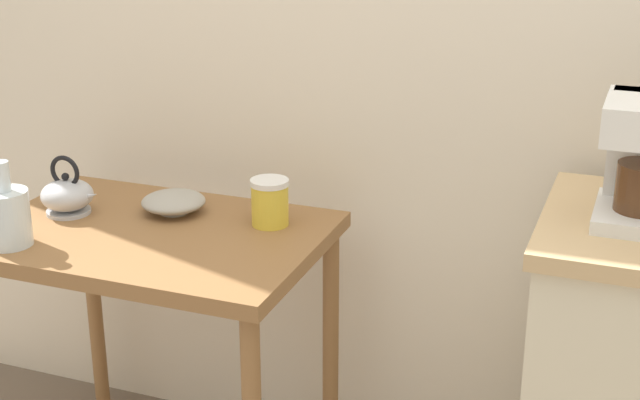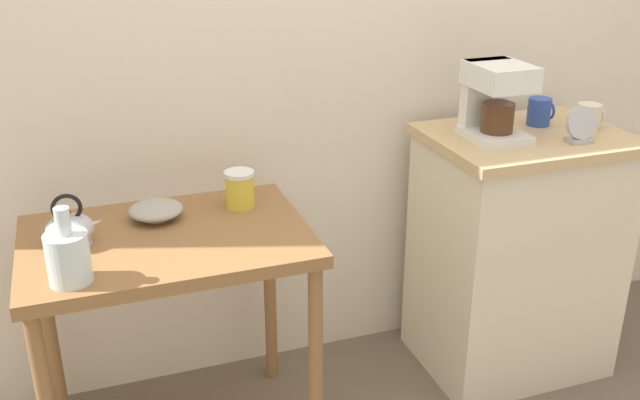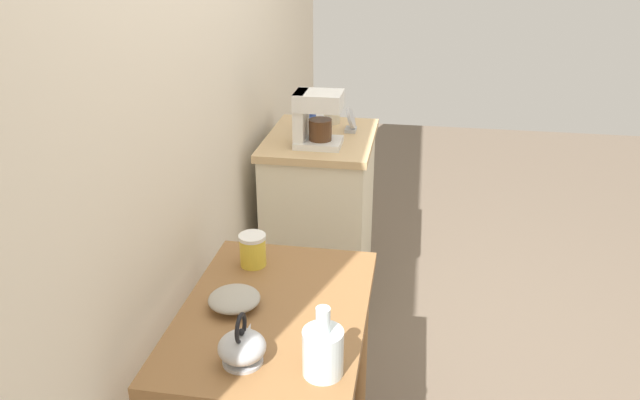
% 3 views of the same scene
% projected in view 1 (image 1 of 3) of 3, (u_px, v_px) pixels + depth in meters
% --- Properties ---
extents(wooden_table, '(0.84, 0.59, 0.77)m').
position_uv_depth(wooden_table, '(156.00, 269.00, 2.33)').
color(wooden_table, olive).
rests_on(wooden_table, ground_plane).
extents(bowl_stoneware, '(0.17, 0.17, 0.05)m').
position_uv_depth(bowl_stoneware, '(173.00, 202.00, 2.40)').
color(bowl_stoneware, '#9E998C').
rests_on(bowl_stoneware, wooden_table).
extents(teakettle, '(0.17, 0.14, 0.16)m').
position_uv_depth(teakettle, '(68.00, 195.00, 2.39)').
color(teakettle, '#B2B5BA').
rests_on(teakettle, wooden_table).
extents(glass_carafe_vase, '(0.11, 0.11, 0.21)m').
position_uv_depth(glass_carafe_vase, '(6.00, 216.00, 2.18)').
color(glass_carafe_vase, silver).
rests_on(glass_carafe_vase, wooden_table).
extents(canister_enamel, '(0.10, 0.10, 0.12)m').
position_uv_depth(canister_enamel, '(270.00, 202.00, 2.31)').
color(canister_enamel, gold).
rests_on(canister_enamel, wooden_table).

